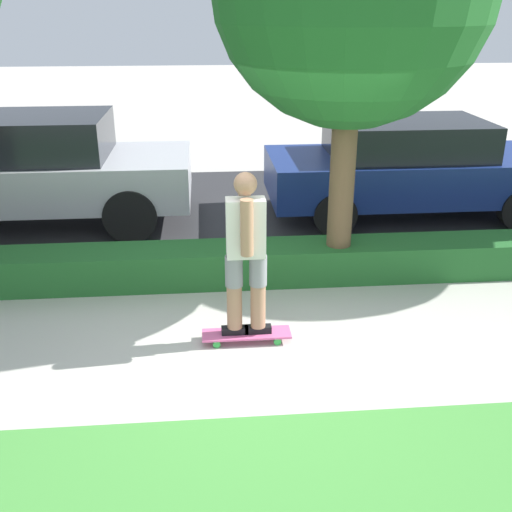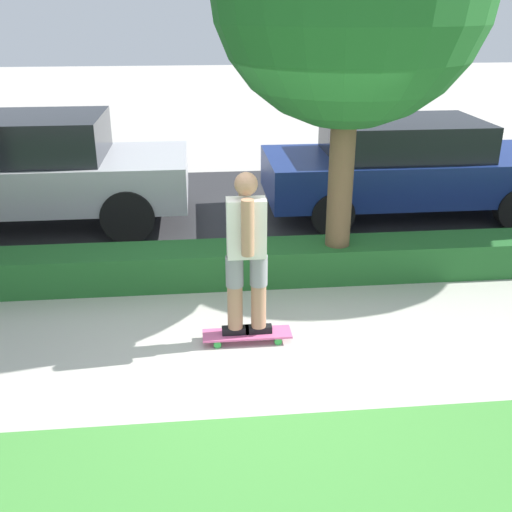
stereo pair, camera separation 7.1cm
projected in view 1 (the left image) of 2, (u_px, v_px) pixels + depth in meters
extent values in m
plane|color=#BCB7AD|center=(271.00, 350.00, 5.72)|extent=(60.00, 60.00, 0.00)
cube|color=#2D2D30|center=(242.00, 211.00, 9.58)|extent=(17.01, 5.00, 0.01)
cube|color=#236028|center=(256.00, 263.00, 7.11)|extent=(17.01, 0.60, 0.43)
cube|color=#DB5B93|center=(246.00, 334.00, 5.84)|extent=(0.87, 0.24, 0.02)
cylinder|color=green|center=(277.00, 341.00, 5.80)|extent=(0.07, 0.04, 0.07)
cylinder|color=green|center=(275.00, 332.00, 5.96)|extent=(0.07, 0.04, 0.07)
cylinder|color=green|center=(217.00, 344.00, 5.75)|extent=(0.07, 0.04, 0.07)
cylinder|color=green|center=(216.00, 334.00, 5.92)|extent=(0.07, 0.04, 0.07)
cube|color=black|center=(235.00, 330.00, 5.81)|extent=(0.26, 0.09, 0.07)
cylinder|color=#A37556|center=(234.00, 293.00, 5.66)|extent=(0.15, 0.15, 0.74)
cylinder|color=gray|center=(234.00, 271.00, 5.57)|extent=(0.17, 0.17, 0.30)
cube|color=black|center=(258.00, 329.00, 5.83)|extent=(0.26, 0.09, 0.07)
cylinder|color=#A37556|center=(258.00, 292.00, 5.67)|extent=(0.15, 0.15, 0.74)
cylinder|color=gray|center=(258.00, 270.00, 5.59)|extent=(0.17, 0.17, 0.30)
cube|color=silver|center=(246.00, 228.00, 5.41)|extent=(0.36, 0.19, 0.55)
cylinder|color=#A37556|center=(247.00, 228.00, 5.26)|extent=(0.12, 0.12, 0.52)
cylinder|color=#A37556|center=(245.00, 217.00, 5.53)|extent=(0.12, 0.12, 0.52)
sphere|color=#A37556|center=(245.00, 184.00, 5.26)|extent=(0.21, 0.21, 0.21)
cylinder|color=brown|center=(342.00, 179.00, 6.76)|extent=(0.29, 0.29, 2.46)
cube|color=#B7B7BC|center=(43.00, 178.00, 8.79)|extent=(4.32, 1.86, 0.65)
cube|color=black|center=(27.00, 136.00, 8.54)|extent=(2.24, 1.64, 0.59)
cylinder|color=black|center=(130.00, 215.00, 8.24)|extent=(0.74, 0.22, 0.74)
cylinder|color=black|center=(141.00, 182.00, 9.81)|extent=(0.74, 0.22, 0.74)
cube|color=navy|center=(412.00, 175.00, 9.23)|extent=(4.42, 1.80, 0.63)
cube|color=black|center=(407.00, 138.00, 9.00)|extent=(2.30, 1.58, 0.53)
cylinder|color=black|center=(472.00, 179.00, 10.22)|extent=(0.62, 0.21, 0.62)
cylinder|color=black|center=(335.00, 214.00, 8.49)|extent=(0.62, 0.21, 0.62)
cylinder|color=black|center=(314.00, 183.00, 10.00)|extent=(0.62, 0.21, 0.62)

